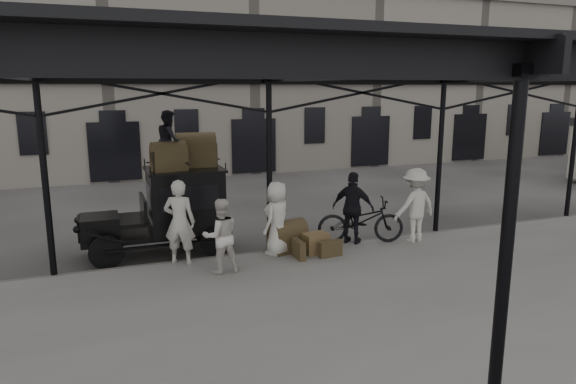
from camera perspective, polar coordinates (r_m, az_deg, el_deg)
name	(u,v)px	position (r m, az deg, el deg)	size (l,w,h in m)	color
ground	(299,283)	(11.34, 1.25, -10.11)	(120.00, 120.00, 0.00)	#383533
platform	(340,318)	(9.64, 5.78, -13.76)	(28.00, 8.00, 0.15)	slate
canopy	(338,63)	(8.97, 5.58, 14.12)	(22.50, 9.00, 4.74)	black
building_frontage	(170,31)	(28.20, -12.99, 17.02)	(64.00, 8.00, 14.00)	slate
taxi	(173,207)	(13.37, -12.65, -1.61)	(3.65, 1.55, 2.18)	black
porter_left	(180,222)	(12.09, -11.96, -3.28)	(0.72, 0.47, 1.98)	beige
porter_midleft	(221,236)	(11.40, -7.50, -4.85)	(0.81, 0.63, 1.67)	silver
porter_centre	(277,218)	(12.52, -1.22, -2.92)	(0.89, 0.58, 1.81)	beige
porter_official	(353,208)	(13.47, 7.24, -1.77)	(1.11, 0.46, 1.90)	black
porter_right	(415,205)	(13.94, 13.92, -1.43)	(1.27, 0.73, 1.97)	beige
bicycle	(361,220)	(13.67, 8.08, -3.14)	(0.79, 2.26, 1.19)	black
porter_roof	(169,140)	(12.99, -13.06, 5.64)	(0.71, 0.55, 1.46)	black
steamer_trunk_roof_near	(169,158)	(12.89, -13.10, 3.65)	(0.82, 0.50, 0.60)	#4E3F24
steamer_trunk_roof_far	(196,152)	(13.44, -10.19, 4.36)	(0.99, 0.61, 0.73)	#4E3F24
steamer_trunk_platform	(288,238)	(12.88, -0.05, -5.15)	(0.90, 0.55, 0.66)	#4E3F24
wicker_hamper	(315,243)	(12.78, 3.05, -5.69)	(0.60, 0.45, 0.50)	brown
suitcase_upright	(298,249)	(12.39, 1.14, -6.36)	(0.15, 0.60, 0.45)	#4E3F24
suitcase_flat	(331,249)	(12.53, 4.76, -6.31)	(0.60, 0.15, 0.40)	#4E3F24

